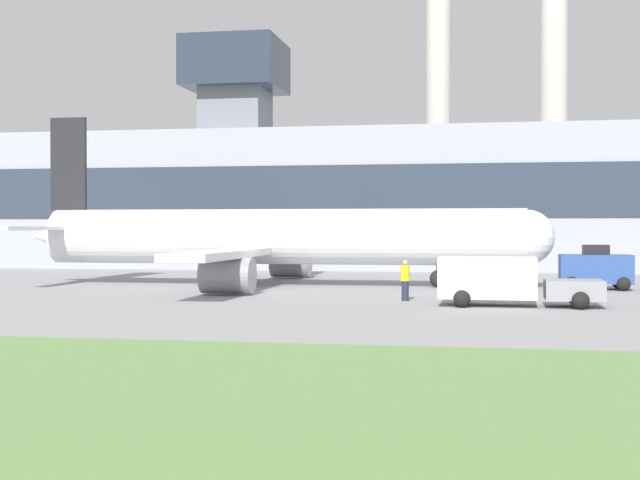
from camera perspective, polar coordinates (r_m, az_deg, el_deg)
ground_plane at (r=42.96m, az=-4.57°, el=-3.41°), size 400.00×400.00×0.00m
terminal_building at (r=71.15m, az=1.10°, el=2.69°), size 82.30×14.49×18.31m
smokestack_left at (r=99.81m, az=7.59°, el=8.55°), size 3.08×3.08×32.87m
smokestack_right at (r=104.29m, az=14.74°, el=9.31°), size 3.46×3.46×36.87m
airplane at (r=48.41m, az=-3.02°, el=0.11°), size 29.07×25.63×9.37m
pushback_tug at (r=47.29m, az=17.23°, el=-1.81°), size 3.55×2.32×2.28m
baggage_truck at (r=36.59m, az=11.85°, el=-2.60°), size 6.48×2.70×1.98m
ground_crew_person at (r=38.53m, az=5.47°, el=-2.56°), size 0.54×0.54×1.76m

